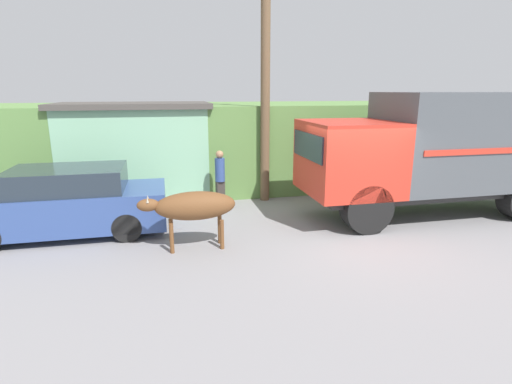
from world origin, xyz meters
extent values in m
plane|color=gray|center=(0.00, 0.00, 0.00)|extent=(60.00, 60.00, 0.00)
cube|color=#608C47|center=(0.00, 6.28, 1.43)|extent=(32.00, 5.08, 2.85)
cube|color=#8CC69E|center=(-5.23, 4.91, 1.39)|extent=(4.29, 2.40, 2.79)
cube|color=#4C4742|center=(-5.23, 4.91, 2.87)|extent=(4.59, 2.70, 0.16)
cube|color=#2D2D2D|center=(2.66, 1.11, 0.69)|extent=(6.58, 1.84, 0.18)
cube|color=red|center=(0.15, 1.11, 1.68)|extent=(2.15, 2.29, 1.80)
cube|color=#232D38|center=(-0.94, 1.11, 2.00)|extent=(0.04, 1.95, 0.63)
cube|color=#4C5156|center=(3.73, 1.11, 2.02)|extent=(5.01, 2.29, 2.49)
cube|color=red|center=(3.73, -0.05, 1.90)|extent=(4.51, 0.03, 0.14)
cylinder|color=black|center=(0.26, 0.22, 0.60)|extent=(1.19, 0.50, 1.19)
ellipsoid|color=brown|center=(-3.78, 0.09, 0.95)|extent=(1.70, 0.61, 0.61)
ellipsoid|color=brown|center=(-4.75, 0.09, 1.03)|extent=(0.46, 0.27, 0.27)
cone|color=#B7AD93|center=(-4.75, -0.02, 1.16)|extent=(0.06, 0.06, 0.11)
cone|color=#B7AD93|center=(-4.75, 0.19, 1.16)|extent=(0.06, 0.06, 0.11)
cylinder|color=brown|center=(-4.31, -0.08, 0.32)|extent=(0.09, 0.09, 0.65)
cylinder|color=brown|center=(-4.31, 0.25, 0.32)|extent=(0.09, 0.09, 0.65)
cylinder|color=brown|center=(-3.25, -0.08, 0.32)|extent=(0.09, 0.09, 0.65)
cylinder|color=brown|center=(-3.25, 0.25, 0.32)|extent=(0.09, 0.09, 0.65)
cube|color=#334C8C|center=(-6.69, 1.64, 0.62)|extent=(4.57, 1.83, 0.87)
cube|color=#232D38|center=(-6.58, 1.64, 1.32)|extent=(2.51, 1.69, 0.53)
cylinder|color=black|center=(-5.27, 0.87, 0.33)|extent=(0.66, 0.29, 0.66)
cube|color=#38332D|center=(-2.84, 3.11, 0.38)|extent=(0.27, 0.21, 0.77)
cylinder|color=#334C8C|center=(-2.84, 3.11, 1.10)|extent=(0.34, 0.34, 0.67)
sphere|color=#A87A56|center=(-2.84, 3.11, 1.55)|extent=(0.22, 0.22, 0.22)
cylinder|color=brown|center=(-1.40, 3.57, 3.43)|extent=(0.28, 0.28, 6.86)
camera|label=1|loc=(-4.33, -8.08, 3.32)|focal=28.00mm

